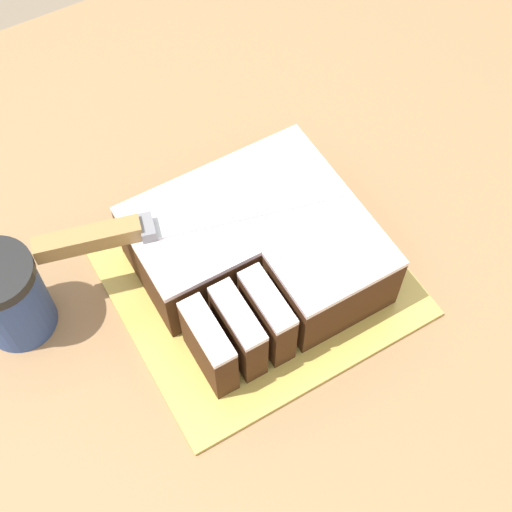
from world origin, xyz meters
TOP-DOWN VIEW (x-y plane):
  - ground_plane at (0.00, 0.00)m, footprint 8.00×8.00m
  - countertop at (0.00, 0.00)m, footprint 1.40×1.10m
  - cake_board at (0.08, -0.02)m, footprint 0.32×0.31m
  - cake at (0.08, -0.02)m, footprint 0.24×0.23m
  - knife at (-0.04, 0.05)m, footprint 0.34×0.11m
  - coffee_cup at (-0.18, 0.07)m, footprint 0.08×0.08m

SIDE VIEW (x-z plane):
  - ground_plane at x=0.00m, z-range 0.00..0.00m
  - countertop at x=0.00m, z-range 0.00..0.91m
  - cake_board at x=0.08m, z-range 0.91..0.92m
  - cake at x=0.08m, z-range 0.92..1.01m
  - coffee_cup at x=-0.18m, z-range 0.91..1.03m
  - knife at x=-0.04m, z-range 1.00..1.03m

